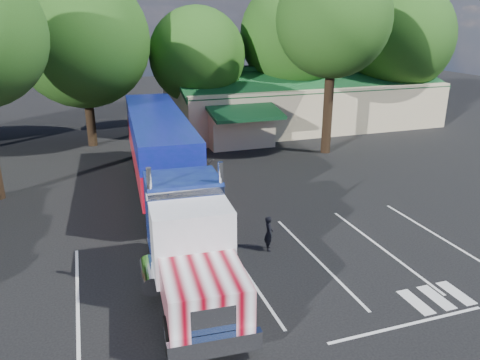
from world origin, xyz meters
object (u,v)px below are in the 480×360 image
object	(u,v)px
semi_truck	(164,160)
bicycle	(207,165)
woman	(269,233)
silver_sedan	(268,129)

from	to	relation	value
semi_truck	bicycle	distance (m)	6.69
woman	silver_sedan	world-z (taller)	woman
woman	bicycle	size ratio (longest dim) A/B	0.83
semi_truck	silver_sedan	world-z (taller)	semi_truck
woman	bicycle	world-z (taller)	woman
woman	bicycle	xyz separation A→B (m)	(0.20, 11.27, -0.29)
silver_sedan	woman	bearing A→B (deg)	148.25
woman	silver_sedan	distance (m)	20.01
bicycle	silver_sedan	bearing A→B (deg)	38.33
semi_truck	bicycle	xyz separation A→B (m)	(3.60, 5.19, -2.19)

